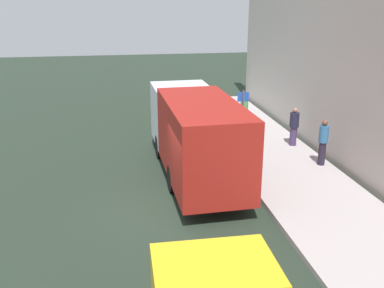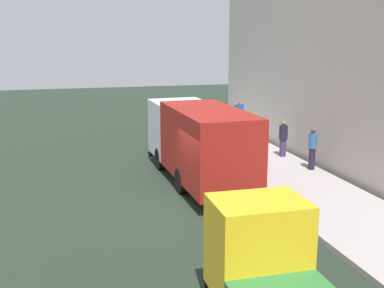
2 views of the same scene
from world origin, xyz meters
name	(u,v)px [view 2 (image 2 of 2)]	position (x,y,z in m)	size (l,w,h in m)	color
ground	(183,206)	(0.00, 0.00, 0.00)	(80.00, 80.00, 0.00)	#222E22
sidewalk	(311,192)	(4.84, 0.00, 0.09)	(3.69, 30.00, 0.17)	#A99F9F
building_facade	(378,49)	(7.19, 0.00, 5.23)	(0.50, 30.00, 10.46)	#B3ACA3
large_utility_truck	(198,139)	(1.28, 2.65, 1.72)	(2.53, 8.01, 3.08)	silver
small_flatbed_truck	(277,283)	(-0.06, -7.43, 1.10)	(1.98, 4.68, 2.43)	yellow
pedestrian_walking	(312,147)	(6.24, 2.48, 1.13)	(0.47, 0.47, 1.80)	#221C2D
pedestrian_standing	(283,138)	(6.08, 4.89, 1.05)	(0.48, 0.48, 1.68)	#3F2E53
pedestrian_third	(234,129)	(4.64, 7.64, 1.05)	(0.52, 0.52, 1.67)	#504049
street_sign_post	(238,130)	(3.35, 3.61, 1.81)	(0.44, 0.08, 2.80)	#4C5156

